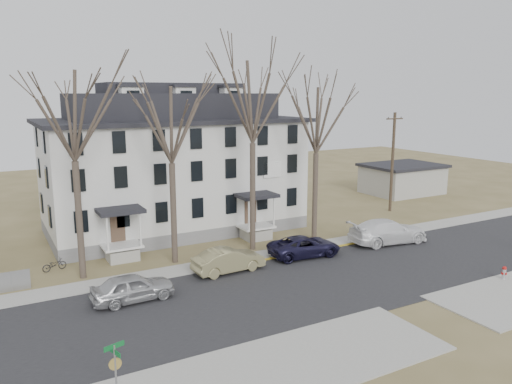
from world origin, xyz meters
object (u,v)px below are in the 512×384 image
tree_far_left (71,109)px  car_navy (304,247)px  car_tan (228,261)px  tree_mid_left (170,119)px  boarding_house (174,166)px  tree_mid_right (317,116)px  street_sign (115,368)px  tree_center (253,96)px  car_white (388,232)px  car_silver (133,288)px  bicycle_left (54,265)px  utility_pole_far (392,161)px  fire_hydrant (504,273)px

tree_far_left → car_navy: (14.36, -3.25, -9.63)m
car_tan → tree_mid_left: bearing=30.7°
boarding_house → car_navy: size_ratio=4.05×
tree_mid_right → street_sign: size_ratio=4.66×
tree_center → car_white: 14.55m
tree_far_left → tree_mid_right: tree_far_left is taller
tree_mid_left → car_white: size_ratio=2.05×
car_tan → car_white: (13.39, -0.19, 0.13)m
tree_mid_right → car_tan: (-9.16, -3.50, -8.83)m
car_silver → car_white: 20.01m
bicycle_left → car_tan: bearing=-132.8°
tree_center → tree_far_left: bearing=180.0°
tree_far_left → boarding_house: bearing=42.2°
tree_far_left → car_navy: bearing=-12.8°
utility_pole_far → car_white: bearing=-134.6°
tree_far_left → bicycle_left: (-1.40, 2.08, -9.94)m
tree_mid_right → car_white: (4.22, -3.69, -8.70)m
car_silver → street_sign: street_sign is taller
car_white → street_sign: (-23.12, -10.90, 0.89)m
bicycle_left → fire_hydrant: bearing=-135.0°
utility_pole_far → car_silver: 29.55m
boarding_house → car_silver: size_ratio=4.61×
bicycle_left → fire_hydrant: 28.22m
boarding_house → tree_mid_left: (-3.00, -8.15, 4.22)m
car_tan → car_white: car_white is taller
car_silver → fire_hydrant: bearing=-112.5°
utility_pole_far → bicycle_left: 31.29m
car_silver → bicycle_left: bearing=21.8°
street_sign → boarding_house: bearing=49.4°
tree_center → car_navy: 11.12m
utility_pole_far → car_silver: bearing=-161.5°
tree_mid_left → car_navy: size_ratio=2.48×
car_tan → street_sign: street_sign is taller
fire_hydrant → street_sign: 24.02m
car_navy → tree_far_left: bearing=83.2°
boarding_house → tree_mid_right: 12.51m
bicycle_left → street_sign: bearing=167.0°
tree_center → street_sign: bearing=-132.6°
bicycle_left → fire_hydrant: fire_hydrant is taller
car_white → tree_center: bearing=76.8°
car_silver → utility_pole_far: bearing=-73.4°
car_silver → car_tan: bearing=-78.4°
car_navy → car_white: size_ratio=0.82×
tree_mid_right → car_silver: tree_mid_right is taller
tree_far_left → fire_hydrant: tree_far_left is taller
tree_far_left → street_sign: 16.97m
boarding_house → street_sign: boarding_house is taller
car_white → boarding_house: bearing=54.7°
tree_far_left → tree_mid_left: bearing=0.0°
tree_mid_left → car_navy: bearing=-21.3°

